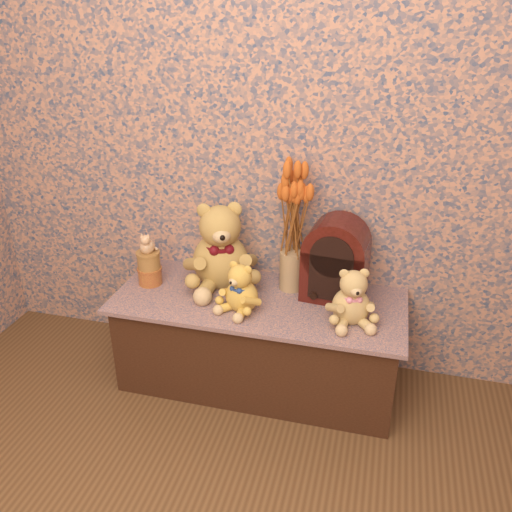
{
  "coord_description": "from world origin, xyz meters",
  "views": [
    {
      "loc": [
        0.51,
        -0.78,
        1.68
      ],
      "look_at": [
        0.0,
        1.18,
        0.7
      ],
      "focal_mm": 37.03,
      "sensor_mm": 36.0,
      "label": 1
    }
  ],
  "objects": [
    {
      "name": "room_shell",
      "position": [
        0.0,
        0.36,
        1.66
      ],
      "size": [
        3.1,
        3.05,
        2.65
      ],
      "color": "#3A5076",
      "rests_on": "ground"
    },
    {
      "name": "display_shelf",
      "position": [
        0.0,
        1.23,
        0.23
      ],
      "size": [
        1.32,
        0.56,
        0.46
      ],
      "primitive_type": "cube",
      "color": "navy",
      "rests_on": "ground"
    },
    {
      "name": "teddy_large",
      "position": [
        -0.21,
        1.34,
        0.68
      ],
      "size": [
        0.48,
        0.52,
        0.44
      ],
      "primitive_type": null,
      "rotation": [
        0.0,
        0.0,
        0.4
      ],
      "color": "#AA8042",
      "rests_on": "display_shelf"
    },
    {
      "name": "teddy_medium",
      "position": [
        -0.05,
        1.13,
        0.58
      ],
      "size": [
        0.26,
        0.28,
        0.24
      ],
      "primitive_type": null,
      "rotation": [
        0.0,
        0.0,
        -0.39
      ],
      "color": "gold",
      "rests_on": "display_shelf"
    },
    {
      "name": "teddy_small",
      "position": [
        0.42,
        1.16,
        0.59
      ],
      "size": [
        0.28,
        0.3,
        0.26
      ],
      "primitive_type": null,
      "rotation": [
        0.0,
        0.0,
        0.32
      ],
      "color": "tan",
      "rests_on": "display_shelf"
    },
    {
      "name": "cathedral_radio",
      "position": [
        0.33,
        1.34,
        0.65
      ],
      "size": [
        0.3,
        0.23,
        0.38
      ],
      "primitive_type": null,
      "rotation": [
        0.0,
        0.0,
        -0.09
      ],
      "color": "#3D110B",
      "rests_on": "display_shelf"
    },
    {
      "name": "ceramic_vase",
      "position": [
        0.12,
        1.37,
        0.55
      ],
      "size": [
        0.11,
        0.11,
        0.19
      ],
      "primitive_type": "cylinder",
      "rotation": [
        0.0,
        0.0,
        0.0
      ],
      "color": "tan",
      "rests_on": "display_shelf"
    },
    {
      "name": "dried_stalks",
      "position": [
        0.12,
        1.37,
        0.88
      ],
      "size": [
        0.28,
        0.28,
        0.46
      ],
      "primitive_type": null,
      "rotation": [
        0.0,
        0.0,
        0.21
      ],
      "color": "#D05E21",
      "rests_on": "ceramic_vase"
    },
    {
      "name": "biscuit_tin_lower",
      "position": [
        -0.54,
        1.24,
        0.5
      ],
      "size": [
        0.15,
        0.15,
        0.08
      ],
      "primitive_type": "cylinder",
      "rotation": [
        0.0,
        0.0,
        0.42
      ],
      "color": "gold",
      "rests_on": "display_shelf"
    },
    {
      "name": "biscuit_tin_upper",
      "position": [
        -0.54,
        1.24,
        0.58
      ],
      "size": [
        0.12,
        0.12,
        0.08
      ],
      "primitive_type": "cylinder",
      "rotation": [
        0.0,
        0.0,
        0.09
      ],
      "color": "tan",
      "rests_on": "biscuit_tin_lower"
    },
    {
      "name": "cat_figurine",
      "position": [
        -0.54,
        1.24,
        0.68
      ],
      "size": [
        0.1,
        0.11,
        0.11
      ],
      "primitive_type": null,
      "rotation": [
        0.0,
        0.0,
        0.26
      ],
      "color": "silver",
      "rests_on": "biscuit_tin_upper"
    }
  ]
}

